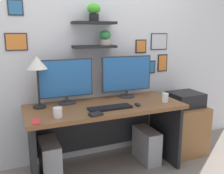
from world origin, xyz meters
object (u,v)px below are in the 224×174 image
Objects in this scene: monitor_left at (66,80)px; computer_mouse at (138,104)px; keyboard at (110,108)px; scissors_tray at (96,114)px; desk_lamp at (37,66)px; computer_tower_right at (146,145)px; monitor_right at (127,75)px; pen_cup at (165,98)px; desk at (103,122)px; computer_tower_left at (50,161)px; coffee_mug at (58,112)px; printer at (185,99)px; drawer_cabinet at (183,128)px; cell_phone at (36,122)px.

monitor_left reaches higher than computer_mouse.
keyboard is 0.30m from computer_mouse.
scissors_tray is (0.16, -0.50, -0.24)m from monitor_left.
scissors_tray is at bearing -145.39° from keyboard.
monitor_left is at bearing 10.89° from desk_lamp.
monitor_right is at bearing 132.41° from computer_tower_right.
pen_cup reaches higher than computer_mouse.
keyboard is at bearing -162.60° from computer_tower_right.
computer_mouse is at bearing -34.65° from desk.
keyboard is at bearing -15.23° from computer_tower_left.
keyboard is at bearing 179.15° from pen_cup.
scissors_tray is at bearing -120.66° from desk.
pen_cup is (0.64, -0.01, 0.04)m from keyboard.
computer_mouse is 0.90× the size of pen_cup.
desk_lamp reaches higher than keyboard.
keyboard is 4.89× the size of coffee_mug.
monitor_right is at bearing 82.13° from computer_mouse.
printer is at bearing 10.64° from keyboard.
scissors_tray is 0.20× the size of drawer_cabinet.
monitor_right reaches higher than desk.
monitor_right reaches higher than computer_tower_left.
computer_mouse is at bearing -142.03° from computer_tower_right.
monitor_right is 0.86m from computer_tower_right.
desk is 3.14× the size of desk_lamp.
monitor_left reaches higher than computer_tower_right.
monitor_right is at bearing 42.03° from scissors_tray.
desk is 0.64m from computer_tower_right.
desk_lamp reaches higher than monitor_left.
monitor_right reaches higher than keyboard.
printer is at bearing 90.00° from drawer_cabinet.
computer_mouse reaches higher than scissors_tray.
keyboard is at bearing -25.18° from desk_lamp.
cell_phone reaches higher than desk.
monitor_right reaches higher than scissors_tray.
desk_lamp reaches higher than desk.
monitor_right is 0.78m from scissors_tray.
monitor_right reaches higher than coffee_mug.
drawer_cabinet reaches higher than computer_tower_right.
pen_cup is (0.99, -0.37, -0.20)m from monitor_left.
monitor_right is 1.02× the size of drawer_cabinet.
monitor_left is 1.51× the size of printer.
keyboard is 0.73m from cell_phone.
monitor_left is 5.73× the size of pen_cup.
monitor_left is 0.84m from computer_tower_left.
coffee_mug reaches higher than scissors_tray.
monitor_left is 0.94× the size of monitor_right.
pen_cup is at bearing 8.75° from scissors_tray.
keyboard is (-0.35, -0.36, -0.25)m from monitor_right.
drawer_cabinet is 0.57m from computer_tower_right.
desk is 2.68× the size of monitor_right.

